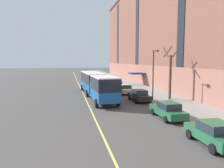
{
  "coord_description": "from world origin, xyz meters",
  "views": [
    {
      "loc": [
        -3.5,
        -29.81,
        5.42
      ],
      "look_at": [
        3.1,
        2.87,
        1.8
      ],
      "focal_mm": 35.0,
      "sensor_mm": 36.0,
      "label": 1
    }
  ],
  "objects_px": {
    "parked_car_green_5": "(214,133)",
    "city_bus": "(96,83)",
    "street_lamp": "(154,70)",
    "parked_car_navy_8": "(110,81)",
    "street_tree_mid_block": "(170,73)",
    "parked_car_white_3": "(117,85)",
    "parked_car_green_4": "(102,77)",
    "parked_car_champagne_7": "(105,79)",
    "fire_hydrant": "(115,81)",
    "parked_car_champagne_6": "(125,89)",
    "parked_car_green_0": "(168,110)",
    "parked_car_black_2": "(139,95)"
  },
  "relations": [
    {
      "from": "parked_car_champagne_7",
      "to": "fire_hydrant",
      "type": "height_order",
      "value": "parked_car_champagne_7"
    },
    {
      "from": "parked_car_white_3",
      "to": "parked_car_green_4",
      "type": "height_order",
      "value": "same"
    },
    {
      "from": "parked_car_white_3",
      "to": "parked_car_green_4",
      "type": "relative_size",
      "value": 0.96
    },
    {
      "from": "parked_car_white_3",
      "to": "fire_hydrant",
      "type": "xyz_separation_m",
      "value": [
        1.76,
        10.18,
        -0.29
      ]
    },
    {
      "from": "parked_car_champagne_7",
      "to": "street_lamp",
      "type": "relative_size",
      "value": 0.67
    },
    {
      "from": "city_bus",
      "to": "fire_hydrant",
      "type": "bearing_deg",
      "value": 69.7
    },
    {
      "from": "parked_car_green_4",
      "to": "street_lamp",
      "type": "bearing_deg",
      "value": -87.17
    },
    {
      "from": "parked_car_white_3",
      "to": "parked_car_green_4",
      "type": "xyz_separation_m",
      "value": [
        0.19,
        20.07,
        -0.0
      ]
    },
    {
      "from": "parked_car_green_4",
      "to": "parked_car_champagne_6",
      "type": "distance_m",
      "value": 26.46
    },
    {
      "from": "parked_car_white_3",
      "to": "city_bus",
      "type": "bearing_deg",
      "value": -121.66
    },
    {
      "from": "city_bus",
      "to": "parked_car_white_3",
      "type": "xyz_separation_m",
      "value": [
        5.02,
        8.14,
        -1.24
      ]
    },
    {
      "from": "parked_car_navy_8",
      "to": "fire_hydrant",
      "type": "xyz_separation_m",
      "value": [
        1.81,
        3.31,
        -0.29
      ]
    },
    {
      "from": "parked_car_champagne_6",
      "to": "fire_hydrant",
      "type": "height_order",
      "value": "parked_car_champagne_6"
    },
    {
      "from": "parked_car_champagne_6",
      "to": "fire_hydrant",
      "type": "xyz_separation_m",
      "value": [
        1.85,
        16.57,
        -0.29
      ]
    },
    {
      "from": "parked_car_black_2",
      "to": "parked_car_white_3",
      "type": "bearing_deg",
      "value": 90.5
    },
    {
      "from": "city_bus",
      "to": "parked_car_green_0",
      "type": "bearing_deg",
      "value": -69.59
    },
    {
      "from": "city_bus",
      "to": "street_tree_mid_block",
      "type": "height_order",
      "value": "street_tree_mid_block"
    },
    {
      "from": "parked_car_green_0",
      "to": "parked_car_champagne_7",
      "type": "bearing_deg",
      "value": 90.03
    },
    {
      "from": "city_bus",
      "to": "parked_car_champagne_7",
      "type": "relative_size",
      "value": 4.1
    },
    {
      "from": "parked_car_green_4",
      "to": "parked_car_green_5",
      "type": "bearing_deg",
      "value": -90.27
    },
    {
      "from": "street_lamp",
      "to": "parked_car_green_5",
      "type": "bearing_deg",
      "value": -97.32
    },
    {
      "from": "parked_car_navy_8",
      "to": "street_tree_mid_block",
      "type": "relative_size",
      "value": 0.6
    },
    {
      "from": "city_bus",
      "to": "parked_car_navy_8",
      "type": "relative_size",
      "value": 4.16
    },
    {
      "from": "city_bus",
      "to": "parked_car_green_4",
      "type": "relative_size",
      "value": 3.98
    },
    {
      "from": "parked_car_navy_8",
      "to": "street_tree_mid_block",
      "type": "xyz_separation_m",
      "value": [
        4.5,
        -19.85,
        2.89
      ]
    },
    {
      "from": "parked_car_champagne_7",
      "to": "street_lamp",
      "type": "xyz_separation_m",
      "value": [
        1.87,
        -26.72,
        3.43
      ]
    },
    {
      "from": "parked_car_black_2",
      "to": "parked_car_champagne_7",
      "type": "relative_size",
      "value": 1.02
    },
    {
      "from": "parked_car_champagne_7",
      "to": "fire_hydrant",
      "type": "xyz_separation_m",
      "value": [
        1.77,
        -2.94,
        -0.29
      ]
    },
    {
      "from": "parked_car_white_3",
      "to": "street_lamp",
      "type": "height_order",
      "value": "street_lamp"
    },
    {
      "from": "city_bus",
      "to": "street_lamp",
      "type": "height_order",
      "value": "street_lamp"
    },
    {
      "from": "street_tree_mid_block",
      "to": "street_lamp",
      "type": "bearing_deg",
      "value": -166.38
    },
    {
      "from": "city_bus",
      "to": "parked_car_champagne_7",
      "type": "height_order",
      "value": "city_bus"
    },
    {
      "from": "parked_car_green_0",
      "to": "parked_car_green_5",
      "type": "bearing_deg",
      "value": -90.36
    },
    {
      "from": "parked_car_champagne_6",
      "to": "parked_car_white_3",
      "type": "bearing_deg",
      "value": 89.21
    },
    {
      "from": "parked_car_champagne_7",
      "to": "street_tree_mid_block",
      "type": "distance_m",
      "value": 26.63
    },
    {
      "from": "parked_car_navy_8",
      "to": "parked_car_green_0",
      "type": "bearing_deg",
      "value": -89.88
    },
    {
      "from": "street_lamp",
      "to": "parked_car_green_4",
      "type": "bearing_deg",
      "value": 92.83
    },
    {
      "from": "parked_car_green_0",
      "to": "parked_car_navy_8",
      "type": "relative_size",
      "value": 1.1
    },
    {
      "from": "parked_car_champagne_6",
      "to": "city_bus",
      "type": "bearing_deg",
      "value": -160.44
    },
    {
      "from": "parked_car_navy_8",
      "to": "fire_hydrant",
      "type": "bearing_deg",
      "value": 61.34
    },
    {
      "from": "parked_car_black_2",
      "to": "parked_car_navy_8",
      "type": "relative_size",
      "value": 1.03
    },
    {
      "from": "parked_car_black_2",
      "to": "street_lamp",
      "type": "bearing_deg",
      "value": -19.54
    },
    {
      "from": "street_tree_mid_block",
      "to": "parked_car_champagne_7",
      "type": "bearing_deg",
      "value": 99.69
    },
    {
      "from": "parked_car_green_5",
      "to": "city_bus",
      "type": "bearing_deg",
      "value": 103.88
    },
    {
      "from": "street_tree_mid_block",
      "to": "fire_hydrant",
      "type": "bearing_deg",
      "value": 96.62
    },
    {
      "from": "parked_car_black_2",
      "to": "fire_hydrant",
      "type": "height_order",
      "value": "parked_car_black_2"
    },
    {
      "from": "parked_car_green_4",
      "to": "parked_car_navy_8",
      "type": "relative_size",
      "value": 1.05
    },
    {
      "from": "city_bus",
      "to": "street_lamp",
      "type": "xyz_separation_m",
      "value": [
        6.88,
        -5.46,
        2.19
      ]
    },
    {
      "from": "parked_car_navy_8",
      "to": "city_bus",
      "type": "bearing_deg",
      "value": -108.32
    },
    {
      "from": "parked_car_white_3",
      "to": "parked_car_champagne_6",
      "type": "bearing_deg",
      "value": -90.79
    }
  ]
}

